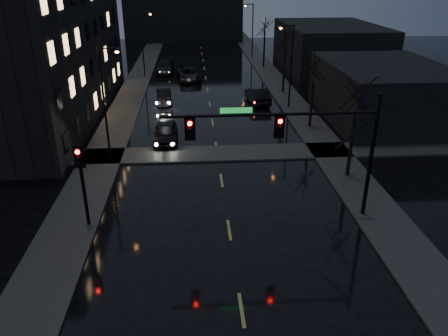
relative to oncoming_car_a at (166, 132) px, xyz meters
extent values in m
cube|color=#2D2D2B|center=(-4.55, 13.68, -0.75)|extent=(3.00, 140.00, 0.12)
cube|color=#2D2D2B|center=(12.45, 13.68, -0.75)|extent=(3.00, 140.00, 0.12)
cube|color=#2D2D2B|center=(3.95, -2.82, -0.75)|extent=(40.00, 3.00, 0.12)
cube|color=black|center=(-12.55, 8.68, 5.19)|extent=(12.00, 30.00, 12.00)
cube|color=black|center=(19.45, 4.68, 1.69)|extent=(10.00, 14.00, 5.00)
cube|color=black|center=(20.95, 26.68, 2.19)|extent=(12.00, 18.00, 6.00)
cube|color=black|center=(0.95, 56.68, 3.19)|extent=(22.00, 10.00, 8.00)
cylinder|color=black|center=(11.55, -12.32, 2.69)|extent=(0.22, 0.22, 7.00)
cylinder|color=black|center=(6.05, -12.32, 5.19)|extent=(11.00, 0.16, 0.16)
cylinder|color=black|center=(10.55, -12.32, 4.19)|extent=(2.05, 0.10, 2.05)
cube|color=#0C591E|center=(4.35, -12.32, 5.44)|extent=(1.60, 0.04, 0.28)
cube|color=black|center=(2.05, -12.32, 4.54)|extent=(0.35, 0.28, 1.05)
sphere|color=#FF0705|center=(2.05, -12.48, 4.87)|extent=(0.22, 0.22, 0.22)
cube|color=black|center=(6.55, -12.32, 4.54)|extent=(0.35, 0.28, 1.05)
sphere|color=#FF0705|center=(6.55, -12.48, 4.87)|extent=(0.22, 0.22, 0.22)
cylinder|color=black|center=(-3.55, -12.32, 1.39)|extent=(0.18, 0.18, 4.40)
cube|color=black|center=(-3.55, -12.32, 3.19)|extent=(0.35, 0.28, 1.05)
sphere|color=#FF0705|center=(-3.55, -12.48, 3.52)|extent=(0.22, 0.22, 0.22)
cylinder|color=black|center=(12.35, -7.32, 1.39)|extent=(0.24, 0.24, 4.40)
cylinder|color=black|center=(12.35, 2.68, 1.26)|extent=(0.24, 0.24, 4.12)
cylinder|color=black|center=(12.35, 14.68, 1.53)|extent=(0.24, 0.24, 4.68)
cylinder|color=black|center=(12.35, 28.68, 1.34)|extent=(0.24, 0.24, 4.29)
cylinder|color=black|center=(-3.85, -3.32, 3.19)|extent=(0.16, 0.16, 8.00)
cylinder|color=black|center=(-3.25, -3.32, 7.09)|extent=(1.20, 0.10, 0.10)
cube|color=black|center=(-2.65, -3.32, 6.99)|extent=(0.50, 0.25, 0.15)
sphere|color=orange|center=(-2.65, -3.32, 6.89)|extent=(0.28, 0.28, 0.28)
cylinder|color=black|center=(-3.85, 23.68, 3.19)|extent=(0.16, 0.16, 8.00)
cylinder|color=black|center=(-3.25, 23.68, 7.09)|extent=(1.20, 0.10, 0.10)
cube|color=black|center=(-2.65, 23.68, 6.99)|extent=(0.50, 0.25, 0.15)
sphere|color=orange|center=(-2.65, 23.68, 6.89)|extent=(0.28, 0.28, 0.28)
cylinder|color=black|center=(11.75, 8.68, 3.19)|extent=(0.16, 0.16, 8.00)
cylinder|color=black|center=(11.15, 8.68, 7.09)|extent=(1.20, 0.10, 0.10)
cube|color=black|center=(10.55, 8.68, 6.99)|extent=(0.50, 0.25, 0.15)
sphere|color=orange|center=(10.55, 8.68, 6.89)|extent=(0.28, 0.28, 0.28)
cylinder|color=black|center=(11.75, 36.68, 3.19)|extent=(0.16, 0.16, 8.00)
cylinder|color=black|center=(11.15, 36.68, 7.09)|extent=(1.20, 0.10, 0.10)
cube|color=black|center=(10.55, 36.68, 6.99)|extent=(0.50, 0.25, 0.15)
sphere|color=orange|center=(10.55, 36.68, 6.89)|extent=(0.28, 0.28, 0.28)
imported|color=black|center=(0.00, 0.00, 0.00)|extent=(1.98, 4.77, 1.61)
imported|color=black|center=(-0.74, 11.29, -0.12)|extent=(1.91, 4.32, 1.38)
imported|color=black|center=(1.83, 21.50, -0.03)|extent=(3.29, 5.89, 1.56)
imported|color=black|center=(-1.37, 26.06, -0.03)|extent=(2.47, 5.46, 1.55)
imported|color=black|center=(8.90, 10.63, -0.01)|extent=(2.25, 5.02, 1.60)
camera|label=1|loc=(2.25, -32.94, 11.72)|focal=35.00mm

